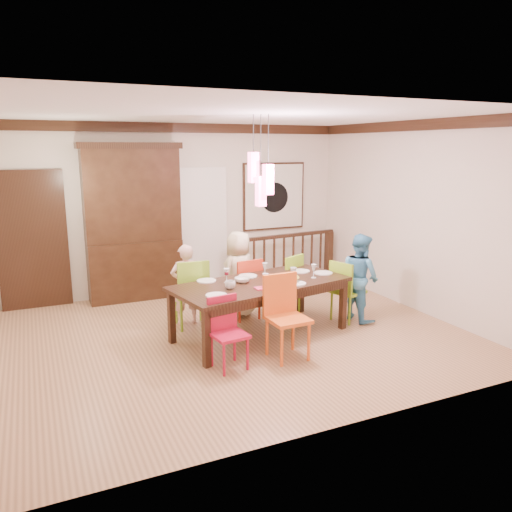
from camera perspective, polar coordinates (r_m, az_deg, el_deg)
name	(u,v)px	position (r m, az deg, el deg)	size (l,w,h in m)	color
floor	(235,335)	(6.87, -2.39, -9.04)	(6.00, 6.00, 0.00)	#916846
ceiling	(233,114)	(6.41, -2.63, 15.90)	(6.00, 6.00, 0.00)	white
wall_back	(180,209)	(8.83, -8.63, 5.36)	(6.00, 6.00, 0.00)	beige
wall_right	(415,217)	(8.08, 17.68, 4.28)	(5.00, 5.00, 0.00)	beige
crown_molding	(233,121)	(6.40, -2.63, 15.18)	(6.00, 5.00, 0.16)	black
panel_door	(33,242)	(8.51, -24.17, 1.42)	(1.04, 0.07, 2.24)	black
white_doorway	(201,230)	(8.95, -6.33, 2.93)	(0.97, 0.05, 2.22)	silver
painting	(274,196)	(9.42, 2.06, 6.83)	(1.25, 0.06, 1.25)	black
pendant_cluster	(261,179)	(6.40, 0.55, 8.81)	(0.27, 0.21, 1.14)	#FF4C85
dining_table	(261,287)	(6.65, 0.52, -3.61)	(2.51, 1.49, 0.75)	black
chair_far_left	(191,288)	(7.09, -7.48, -3.63)	(0.48, 0.48, 0.99)	#83BC2B
chair_far_mid	(244,284)	(7.38, -1.40, -3.20)	(0.46, 0.46, 0.92)	red
chair_far_right	(284,279)	(7.61, 3.24, -2.70)	(0.56, 0.56, 0.93)	#91CB24
chair_near_left	(229,329)	(5.74, -3.08, -8.34)	(0.42, 0.42, 0.83)	#B3102F
chair_near_mid	(288,312)	(5.98, 3.68, -6.44)	(0.47, 0.47, 1.01)	orange
chair_end_right	(348,286)	(7.42, 10.49, -3.42)	(0.51, 0.51, 0.90)	#7AAA1F
china_hutch	(133,222)	(8.46, -13.86, 3.74)	(1.63, 0.46, 2.58)	black
balustrade	(284,259)	(9.13, 3.20, -0.35)	(2.22, 0.32, 0.96)	black
person_far_left	(186,285)	(7.19, -8.06, -3.25)	(0.43, 0.28, 1.17)	beige
person_far_mid	(239,274)	(7.44, -1.98, -2.10)	(0.63, 0.41, 1.30)	beige
person_end_right	(360,277)	(7.44, 11.79, -2.38)	(0.63, 0.49, 1.29)	#4491C0
serving_bowl	(288,279)	(6.65, 3.63, -2.63)	(0.30, 0.30, 0.07)	yellow
small_bowl	(242,280)	(6.60, -1.58, -2.76)	(0.21, 0.21, 0.06)	white
cup_left	(230,285)	(6.30, -2.98, -3.31)	(0.13, 0.13, 0.10)	silver
cup_right	(293,270)	(7.08, 4.29, -1.65)	(0.09, 0.09, 0.09)	silver
plate_far_left	(206,281)	(6.69, -5.69, -2.83)	(0.26, 0.26, 0.01)	white
plate_far_mid	(248,276)	(6.90, -0.94, -2.29)	(0.26, 0.26, 0.01)	white
plate_far_right	(301,271)	(7.20, 5.14, -1.73)	(0.26, 0.26, 0.01)	white
plate_near_left	(216,295)	(6.03, -4.56, -4.50)	(0.26, 0.26, 0.01)	white
plate_near_mid	(296,283)	(6.55, 4.63, -3.15)	(0.26, 0.26, 0.01)	white
plate_end_right	(323,273)	(7.13, 7.70, -1.93)	(0.26, 0.26, 0.01)	white
wine_glass_a	(227,276)	(6.59, -3.39, -2.24)	(0.08, 0.08, 0.19)	#590C19
wine_glass_b	(265,270)	(6.89, 1.03, -1.57)	(0.08, 0.08, 0.19)	silver
wine_glass_c	(265,281)	(6.32, 1.07, -2.86)	(0.08, 0.08, 0.19)	#590C19
wine_glass_d	(314,271)	(6.86, 6.61, -1.72)	(0.08, 0.08, 0.19)	silver
napkin	(262,288)	(6.32, 0.71, -3.68)	(0.18, 0.14, 0.01)	#D83359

